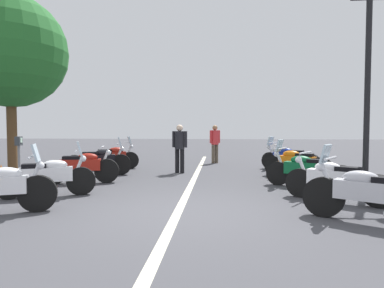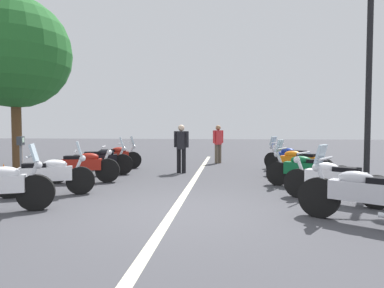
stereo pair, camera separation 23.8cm
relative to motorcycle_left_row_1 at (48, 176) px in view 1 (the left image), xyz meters
The scene contains 17 objects.
ground_plane 3.21m from the motorcycle_left_row_1, 110.17° to the right, with size 80.00×80.00×0.00m, color #424247.
lane_centre_stripe 3.90m from the motorcycle_left_row_1, 50.34° to the right, with size 15.99×0.16×0.01m, color beige.
motorcycle_left_row_1 is the anchor object (origin of this frame).
motorcycle_left_row_2 1.76m from the motorcycle_left_row_1, ahead, with size 0.75×1.98×1.01m.
motorcycle_left_row_3 3.24m from the motorcycle_left_row_1, ahead, with size 0.85×2.02×1.22m.
motorcycle_left_row_4 4.81m from the motorcycle_left_row_1, ahead, with size 0.99×1.88×1.20m.
motorcycle_right_row_0 6.25m from the motorcycle_left_row_1, 104.42° to the right, with size 1.29×1.88×1.23m.
motorcycle_right_row_1 6.06m from the motorcycle_left_row_1, 90.10° to the right, with size 1.32×1.82×0.99m.
motorcycle_right_row_2 6.11m from the motorcycle_left_row_1, 75.10° to the right, with size 1.17×1.95×1.20m.
motorcycle_right_row_3 6.85m from the motorcycle_left_row_1, 61.71° to the right, with size 1.22×1.81×1.01m.
motorcycle_right_row_4 7.95m from the motorcycle_left_row_1, 51.01° to the right, with size 1.38×1.83×1.20m.
street_lamp_twin_globe 8.10m from the motorcycle_left_row_1, 77.04° to the right, with size 0.32×1.22×4.99m.
parking_meter 1.55m from the motorcycle_left_row_1, 53.59° to the left, with size 0.20×0.15×1.29m.
traffic_cone_1 1.85m from the motorcycle_left_row_1, 62.97° to the left, with size 0.36×0.36×0.61m.
bystander_1 8.10m from the motorcycle_left_row_1, 25.99° to the right, with size 0.36×0.44×1.62m.
bystander_2 4.72m from the motorcycle_left_row_1, 30.81° to the right, with size 0.32×0.51×1.61m.
roadside_tree_0 6.24m from the motorcycle_left_row_1, 40.66° to the left, with size 3.76×3.76×5.96m.
Camera 1 is at (-5.73, -0.72, 1.49)m, focal length 30.85 mm.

